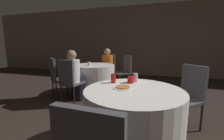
% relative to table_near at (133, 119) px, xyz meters
% --- Properties ---
extents(wall_back, '(16.00, 0.06, 2.80)m').
position_rel_table_near_xyz_m(wall_back, '(0.04, 4.61, 1.04)').
color(wall_back, gray).
rests_on(wall_back, ground_plane).
extents(table_near, '(1.14, 1.14, 0.72)m').
position_rel_table_near_xyz_m(table_near, '(0.00, 0.00, 0.00)').
color(table_near, white).
rests_on(table_near, ground_plane).
extents(table_far, '(1.05, 1.05, 0.72)m').
position_rel_table_near_xyz_m(table_far, '(-1.34, 1.87, -0.00)').
color(table_far, white).
rests_on(table_far, ground_plane).
extents(chair_near_northeast, '(0.57, 0.57, 0.94)m').
position_rel_table_near_xyz_m(chair_near_northeast, '(0.70, 0.70, 0.19)').
color(chair_near_northeast, '#47474C').
rests_on(chair_near_northeast, ground_plane).
extents(chair_far_south, '(0.46, 0.46, 0.94)m').
position_rel_table_near_xyz_m(chair_far_south, '(-1.48, 0.94, 0.19)').
color(chair_far_south, '#47474C').
rests_on(chair_far_south, ground_plane).
extents(chair_far_northeast, '(0.57, 0.57, 0.94)m').
position_rel_table_near_xyz_m(chair_far_northeast, '(-0.67, 2.54, 0.19)').
color(chair_far_northeast, '#47474C').
rests_on(chair_far_northeast, ground_plane).
extents(chair_far_southwest, '(0.56, 0.56, 0.94)m').
position_rel_table_near_xyz_m(chair_far_southwest, '(-1.93, 1.14, 0.19)').
color(chair_far_southwest, '#47474C').
rests_on(chair_far_southwest, ground_plane).
extents(chair_far_north, '(0.43, 0.43, 0.94)m').
position_rel_table_near_xyz_m(chair_far_north, '(-1.28, 2.81, 0.19)').
color(chair_far_north, '#47474C').
rests_on(chair_far_north, ground_plane).
extents(person_white_shirt, '(0.35, 0.50, 1.13)m').
position_rel_table_near_xyz_m(person_white_shirt, '(-1.46, 1.11, 0.21)').
color(person_white_shirt, black).
rests_on(person_white_shirt, ground_plane).
extents(person_orange_shirt, '(0.37, 0.52, 1.12)m').
position_rel_table_near_xyz_m(person_orange_shirt, '(-1.29, 2.65, 0.22)').
color(person_orange_shirt, black).
rests_on(person_orange_shirt, ground_plane).
extents(pizza_plate_near, '(0.24, 0.24, 0.02)m').
position_rel_table_near_xyz_m(pizza_plate_near, '(-0.13, 0.03, 0.37)').
color(pizza_plate_near, white).
rests_on(pizza_plate_near, table_near).
extents(soda_can_silver, '(0.07, 0.07, 0.12)m').
position_rel_table_near_xyz_m(soda_can_silver, '(-0.04, 0.37, 0.42)').
color(soda_can_silver, silver).
rests_on(soda_can_silver, table_near).
extents(soda_can_red, '(0.07, 0.07, 0.12)m').
position_rel_table_near_xyz_m(soda_can_red, '(-0.31, 0.23, 0.42)').
color(soda_can_red, red).
rests_on(soda_can_red, table_near).
extents(cup_near, '(0.08, 0.08, 0.09)m').
position_rel_table_near_xyz_m(cup_near, '(-0.09, 0.28, 0.41)').
color(cup_near, red).
rests_on(cup_near, table_near).
extents(cup_far, '(0.07, 0.07, 0.09)m').
position_rel_table_near_xyz_m(cup_far, '(-1.41, 1.73, 0.40)').
color(cup_far, silver).
rests_on(cup_far, table_far).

